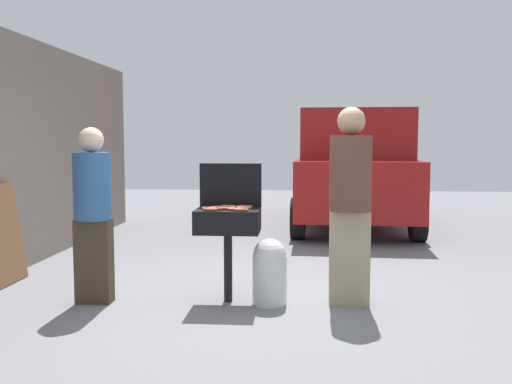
{
  "coord_description": "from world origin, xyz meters",
  "views": [
    {
      "loc": [
        0.49,
        -5.53,
        1.53
      ],
      "look_at": [
        0.03,
        0.33,
        1.0
      ],
      "focal_mm": 40.71,
      "sensor_mm": 36.0,
      "label": 1
    }
  ],
  "objects_px": {
    "hot_dog_2": "(244,208)",
    "hot_dog_0": "(228,206)",
    "hot_dog_9": "(210,210)",
    "parked_minivan": "(353,168)",
    "hot_dog_12": "(235,209)",
    "person_right": "(350,199)",
    "hot_dog_8": "(246,206)",
    "hot_dog_5": "(237,207)",
    "bbq_grill": "(228,224)",
    "propane_tank": "(270,270)",
    "hot_dog_3": "(228,209)",
    "hot_dog_4": "(209,208)",
    "hot_dog_1": "(222,207)",
    "person_left": "(93,209)",
    "hot_dog_10": "(236,207)",
    "hot_dog_11": "(241,210)",
    "hot_dog_6": "(215,209)"
  },
  "relations": [
    {
      "from": "hot_dog_11",
      "to": "hot_dog_12",
      "type": "xyz_separation_m",
      "value": [
        -0.06,
        0.05,
        0.0
      ]
    },
    {
      "from": "hot_dog_10",
      "to": "hot_dog_9",
      "type": "bearing_deg",
      "value": -137.92
    },
    {
      "from": "hot_dog_4",
      "to": "hot_dog_10",
      "type": "relative_size",
      "value": 1.0
    },
    {
      "from": "hot_dog_2",
      "to": "parked_minivan",
      "type": "distance_m",
      "value": 5.2
    },
    {
      "from": "hot_dog_10",
      "to": "propane_tank",
      "type": "xyz_separation_m",
      "value": [
        0.32,
        -0.09,
        -0.57
      ]
    },
    {
      "from": "hot_dog_9",
      "to": "parked_minivan",
      "type": "distance_m",
      "value": 5.42
    },
    {
      "from": "hot_dog_11",
      "to": "hot_dog_10",
      "type": "bearing_deg",
      "value": 108.75
    },
    {
      "from": "hot_dog_2",
      "to": "hot_dog_12",
      "type": "distance_m",
      "value": 0.12
    },
    {
      "from": "hot_dog_10",
      "to": "parked_minivan",
      "type": "distance_m",
      "value": 5.17
    },
    {
      "from": "hot_dog_2",
      "to": "propane_tank",
      "type": "xyz_separation_m",
      "value": [
        0.24,
        -0.04,
        -0.57
      ]
    },
    {
      "from": "hot_dog_6",
      "to": "hot_dog_11",
      "type": "height_order",
      "value": "same"
    },
    {
      "from": "hot_dog_3",
      "to": "parked_minivan",
      "type": "bearing_deg",
      "value": 72.46
    },
    {
      "from": "person_left",
      "to": "hot_dog_5",
      "type": "bearing_deg",
      "value": -2.48
    },
    {
      "from": "hot_dog_2",
      "to": "hot_dog_0",
      "type": "bearing_deg",
      "value": 141.1
    },
    {
      "from": "hot_dog_12",
      "to": "propane_tank",
      "type": "relative_size",
      "value": 0.21
    },
    {
      "from": "hot_dog_0",
      "to": "hot_dog_9",
      "type": "relative_size",
      "value": 1.0
    },
    {
      "from": "hot_dog_3",
      "to": "person_right",
      "type": "relative_size",
      "value": 0.07
    },
    {
      "from": "hot_dog_10",
      "to": "person_left",
      "type": "height_order",
      "value": "person_left"
    },
    {
      "from": "hot_dog_5",
      "to": "hot_dog_8",
      "type": "distance_m",
      "value": 0.09
    },
    {
      "from": "hot_dog_12",
      "to": "person_right",
      "type": "bearing_deg",
      "value": 5.46
    },
    {
      "from": "hot_dog_2",
      "to": "hot_dog_8",
      "type": "xyz_separation_m",
      "value": [
        0.0,
        0.14,
        0.0
      ]
    },
    {
      "from": "hot_dog_9",
      "to": "parked_minivan",
      "type": "height_order",
      "value": "parked_minivan"
    },
    {
      "from": "bbq_grill",
      "to": "hot_dog_8",
      "type": "distance_m",
      "value": 0.25
    },
    {
      "from": "hot_dog_3",
      "to": "person_right",
      "type": "bearing_deg",
      "value": 3.02
    },
    {
      "from": "hot_dog_3",
      "to": "hot_dog_4",
      "type": "height_order",
      "value": "same"
    },
    {
      "from": "hot_dog_4",
      "to": "parked_minivan",
      "type": "xyz_separation_m",
      "value": [
        1.77,
        5.02,
        0.13
      ]
    },
    {
      "from": "bbq_grill",
      "to": "hot_dog_12",
      "type": "xyz_separation_m",
      "value": [
        0.08,
        -0.11,
        0.15
      ]
    },
    {
      "from": "bbq_grill",
      "to": "propane_tank",
      "type": "distance_m",
      "value": 0.58
    },
    {
      "from": "parked_minivan",
      "to": "hot_dog_4",
      "type": "bearing_deg",
      "value": 72.84
    },
    {
      "from": "hot_dog_5",
      "to": "hot_dog_9",
      "type": "height_order",
      "value": "same"
    },
    {
      "from": "hot_dog_5",
      "to": "hot_dog_12",
      "type": "height_order",
      "value": "same"
    },
    {
      "from": "hot_dog_2",
      "to": "hot_dog_5",
      "type": "distance_m",
      "value": 0.11
    },
    {
      "from": "bbq_grill",
      "to": "person_left",
      "type": "xyz_separation_m",
      "value": [
        -1.25,
        -0.14,
        0.15
      ]
    },
    {
      "from": "hot_dog_11",
      "to": "parked_minivan",
      "type": "bearing_deg",
      "value": 74.16
    },
    {
      "from": "hot_dog_3",
      "to": "person_left",
      "type": "distance_m",
      "value": 1.26
    },
    {
      "from": "hot_dog_0",
      "to": "person_left",
      "type": "distance_m",
      "value": 1.26
    },
    {
      "from": "hot_dog_5",
      "to": "person_right",
      "type": "distance_m",
      "value": 1.06
    },
    {
      "from": "hot_dog_5",
      "to": "hot_dog_10",
      "type": "bearing_deg",
      "value": -97.27
    },
    {
      "from": "hot_dog_1",
      "to": "hot_dog_9",
      "type": "distance_m",
      "value": 0.22
    },
    {
      "from": "hot_dog_4",
      "to": "hot_dog_8",
      "type": "xyz_separation_m",
      "value": [
        0.33,
        0.17,
        0.0
      ]
    },
    {
      "from": "hot_dog_6",
      "to": "hot_dog_10",
      "type": "relative_size",
      "value": 1.0
    },
    {
      "from": "hot_dog_6",
      "to": "hot_dog_9",
      "type": "distance_m",
      "value": 0.06
    },
    {
      "from": "hot_dog_11",
      "to": "person_left",
      "type": "relative_size",
      "value": 0.08
    },
    {
      "from": "hot_dog_1",
      "to": "parked_minivan",
      "type": "bearing_deg",
      "value": 71.34
    },
    {
      "from": "hot_dog_9",
      "to": "person_left",
      "type": "relative_size",
      "value": 0.08
    },
    {
      "from": "person_right",
      "to": "parked_minivan",
      "type": "distance_m",
      "value": 5.0
    },
    {
      "from": "bbq_grill",
      "to": "propane_tank",
      "type": "relative_size",
      "value": 1.43
    },
    {
      "from": "hot_dog_1",
      "to": "hot_dog_5",
      "type": "relative_size",
      "value": 1.0
    },
    {
      "from": "hot_dog_1",
      "to": "parked_minivan",
      "type": "relative_size",
      "value": 0.03
    },
    {
      "from": "hot_dog_1",
      "to": "hot_dog_5",
      "type": "height_order",
      "value": "same"
    }
  ]
}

